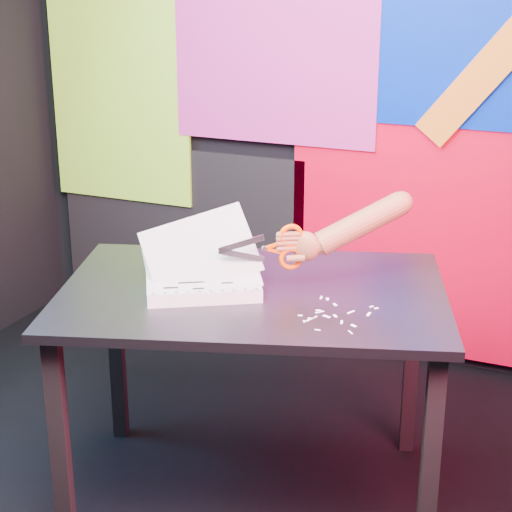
% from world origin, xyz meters
% --- Properties ---
extents(room, '(3.01, 3.01, 2.71)m').
position_xyz_m(room, '(0.00, 0.00, 1.35)').
color(room, black).
rests_on(room, ground).
extents(backdrop, '(2.88, 0.05, 2.08)m').
position_xyz_m(backdrop, '(0.06, 1.46, 0.96)').
color(backdrop, red).
rests_on(backdrop, ground).
extents(work_table, '(1.39, 1.14, 0.75)m').
position_xyz_m(work_table, '(0.19, 0.22, 0.66)').
color(work_table, black).
rests_on(work_table, ground).
extents(printout_stack, '(0.43, 0.40, 0.27)m').
position_xyz_m(printout_stack, '(0.05, 0.15, 0.78)').
color(printout_stack, silver).
rests_on(printout_stack, work_table).
extents(scissors, '(0.23, 0.15, 0.15)m').
position_xyz_m(scissors, '(0.27, 0.28, 0.88)').
color(scissors, silver).
rests_on(scissors, printout_stack).
extents(hand_forearm, '(0.37, 0.26, 0.21)m').
position_xyz_m(hand_forearm, '(0.45, 0.39, 0.94)').
color(hand_forearm, brown).
rests_on(hand_forearm, work_table).
extents(paper_clippings, '(0.20, 0.25, 0.00)m').
position_xyz_m(paper_clippings, '(0.49, 0.14, 0.75)').
color(paper_clippings, white).
rests_on(paper_clippings, work_table).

